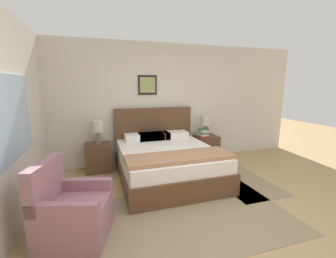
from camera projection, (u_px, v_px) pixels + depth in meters
name	position (u px, v px, depth m)	size (l,w,h in m)	color
ground_plane	(219.00, 230.00, 2.69)	(16.00, 16.00, 0.00)	tan
wall_back	(158.00, 104.00, 4.99)	(6.92, 0.09, 2.60)	beige
wall_left	(20.00, 116.00, 2.99)	(0.08, 5.10, 2.60)	beige
area_rug_main	(193.00, 216.00, 2.96)	(2.56, 1.64, 0.01)	#897556
area_rug_bedside	(243.00, 182.00, 4.02)	(0.89, 1.39, 0.01)	#897556
bed	(167.00, 161.00, 4.15)	(1.71, 2.01, 1.22)	brown
armchair	(71.00, 212.00, 2.51)	(0.87, 0.85, 0.90)	#8E606B
nightstand_near_window	(99.00, 157.00, 4.50)	(0.50, 0.47, 0.56)	brown
nightstand_by_door	(206.00, 147.00, 5.23)	(0.50, 0.47, 0.56)	brown
table_lamp_near_window	(97.00, 128.00, 4.40)	(0.24, 0.24, 0.47)	slate
table_lamp_by_door	(206.00, 122.00, 5.11)	(0.24, 0.24, 0.47)	slate
book_thick_bottom	(203.00, 136.00, 5.09)	(0.20, 0.28, 0.03)	#B7332D
book_hardcover_middle	(203.00, 134.00, 5.09)	(0.21, 0.25, 0.04)	silver
book_novel_upper	(203.00, 133.00, 5.08)	(0.19, 0.25, 0.04)	#4C7551
book_slim_near_top	(203.00, 131.00, 5.07)	(0.21, 0.29, 0.04)	beige
book_paperback_top	(203.00, 129.00, 5.07)	(0.25, 0.24, 0.03)	#4C7551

